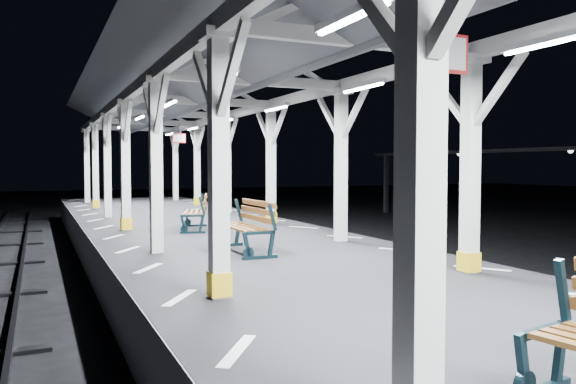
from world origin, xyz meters
TOP-DOWN VIEW (x-y plane):
  - platform at (0.00, 0.00)m, footprint 6.00×50.00m
  - hazard_stripes_left at (-2.45, 0.00)m, footprint 1.00×48.00m
  - bench_mid at (-0.39, 5.37)m, footprint 0.71×1.83m
  - bench_far at (-0.29, 9.40)m, footprint 1.08×1.80m

SIDE VIEW (x-z plane):
  - platform at x=0.00m, z-range 0.00..1.00m
  - hazard_stripes_left at x=-2.45m, z-range 1.00..1.01m
  - bench_far at x=-0.29m, z-range 1.03..1.95m
  - bench_mid at x=-0.39m, z-range 1.03..2.02m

